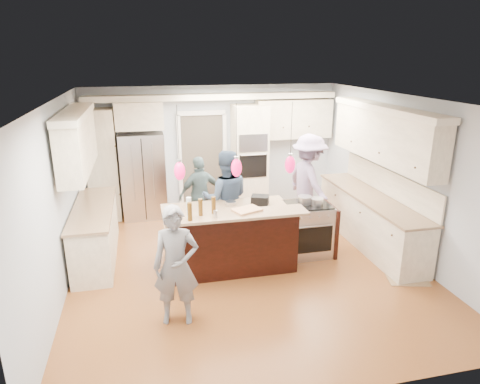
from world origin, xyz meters
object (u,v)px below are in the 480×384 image
at_px(refrigerator, 144,176).
at_px(person_bar_end, 176,266).
at_px(kitchen_island, 229,237).
at_px(island_range, 308,229).
at_px(person_far_left, 226,199).

distance_m(refrigerator, person_bar_end, 3.99).
xyz_separation_m(kitchen_island, island_range, (1.41, 0.08, -0.03)).
bearing_deg(island_range, person_far_left, 151.73).
distance_m(island_range, person_bar_end, 2.82).
bearing_deg(refrigerator, person_bar_end, -85.18).
bearing_deg(refrigerator, kitchen_island, -63.10).
bearing_deg(person_bar_end, refrigerator, 103.97).
relative_size(refrigerator, island_range, 1.96).
bearing_deg(person_bar_end, island_range, 41.16).
bearing_deg(person_far_left, island_range, 160.26).
bearing_deg(refrigerator, island_range, -42.59).
distance_m(refrigerator, island_range, 3.71).
distance_m(kitchen_island, island_range, 1.41).
distance_m(refrigerator, kitchen_island, 2.91).
bearing_deg(refrigerator, person_far_left, -51.86).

